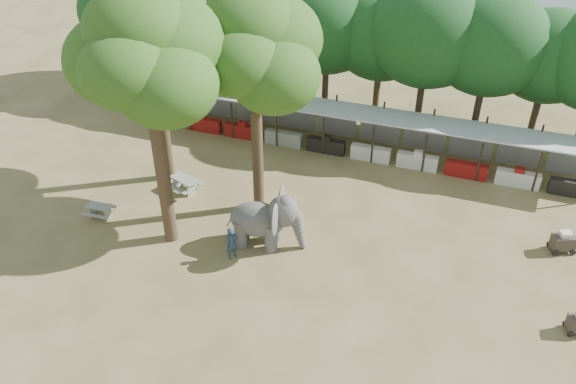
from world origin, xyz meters
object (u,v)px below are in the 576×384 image
(picnic_table_near, at_px, (100,209))
(yard_tree_left, at_px, (151,35))
(yard_tree_center, at_px, (145,56))
(cart_back, at_px, (563,242))
(elephant, at_px, (266,220))
(yard_tree_back, at_px, (253,49))
(picnic_table_far, at_px, (185,183))
(handler, at_px, (232,243))

(picnic_table_near, bearing_deg, yard_tree_left, 71.21)
(yard_tree_center, xyz_separation_m, cart_back, (18.08, 5.36, -8.66))
(yard_tree_center, height_order, elephant, yard_tree_center)
(yard_tree_center, xyz_separation_m, picnic_table_near, (-4.24, 0.15, -8.77))
(yard_tree_left, xyz_separation_m, yard_tree_back, (6.00, -1.00, 0.34))
(yard_tree_left, relative_size, yard_tree_back, 0.97)
(picnic_table_near, xyz_separation_m, picnic_table_far, (2.94, 3.65, 0.09))
(elephant, relative_size, picnic_table_near, 2.70)
(elephant, relative_size, picnic_table_far, 1.90)
(handler, xyz_separation_m, picnic_table_near, (-7.82, 0.64, -0.39))
(elephant, bearing_deg, cart_back, 8.50)
(yard_tree_back, distance_m, cart_back, 17.12)
(elephant, bearing_deg, yard_tree_back, 110.38)
(yard_tree_back, bearing_deg, elephant, -60.17)
(yard_tree_center, height_order, cart_back, yard_tree_center)
(yard_tree_center, bearing_deg, elephant, 12.35)
(yard_tree_back, distance_m, elephant, 7.89)
(handler, bearing_deg, yard_tree_back, 40.82)
(picnic_table_near, xyz_separation_m, cart_back, (22.32, 5.21, 0.11))
(yard_tree_back, xyz_separation_m, picnic_table_far, (-4.30, -0.20, -8.01))
(yard_tree_left, relative_size, yard_tree_center, 0.92)
(yard_tree_left, distance_m, picnic_table_near, 9.24)
(yard_tree_center, bearing_deg, cart_back, 16.52)
(elephant, distance_m, picnic_table_far, 6.68)
(cart_back, bearing_deg, handler, 179.75)
(handler, height_order, picnic_table_near, handler)
(yard_tree_left, relative_size, elephant, 2.87)
(handler, bearing_deg, elephant, -3.13)
(elephant, xyz_separation_m, picnic_table_near, (-8.95, -0.88, -1.00))
(yard_tree_center, distance_m, handler, 9.12)
(elephant, relative_size, handler, 2.31)
(yard_tree_center, relative_size, handler, 7.24)
(yard_tree_left, distance_m, handler, 11.30)
(cart_back, bearing_deg, yard_tree_back, 162.95)
(yard_tree_left, xyz_separation_m, yard_tree_center, (3.00, -5.00, 1.01))
(yard_tree_back, xyz_separation_m, cart_back, (15.08, 1.36, -7.99))
(handler, bearing_deg, cart_back, -34.54)
(handler, height_order, cart_back, handler)
(yard_tree_left, height_order, cart_back, yard_tree_left)
(yard_tree_left, relative_size, handler, 6.63)
(picnic_table_near, bearing_deg, yard_tree_center, -6.49)
(yard_tree_left, relative_size, picnic_table_near, 7.74)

